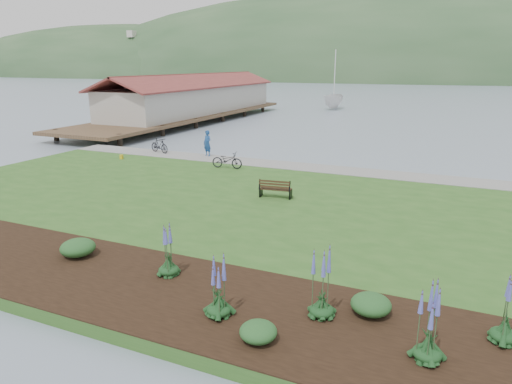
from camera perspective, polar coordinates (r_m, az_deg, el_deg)
ground at (r=22.22m, az=-0.28°, el=-1.38°), size 600.00×600.00×0.00m
lawn at (r=20.43m, az=-2.57°, el=-2.35°), size 34.00×20.00×0.40m
shoreline_path at (r=28.34m, az=5.43°, el=3.20°), size 34.00×2.20×0.03m
garden_bed at (r=12.71m, az=-6.13°, el=-13.18°), size 24.00×4.40×0.04m
far_hillside at (r=189.83m, az=27.89°, el=12.03°), size 580.00×80.00×38.00m
pier_pavilion at (r=55.11m, az=-7.76°, el=11.57°), size 8.00×36.00×5.40m
park_bench at (r=21.53m, az=2.42°, el=0.44°), size 1.57×0.80×0.93m
person at (r=31.45m, az=-6.11°, el=6.34°), size 0.88×0.72×2.09m
bicycle_a at (r=27.79m, az=-3.64°, el=4.01°), size 0.86×1.98×1.01m
bicycle_b at (r=33.30m, az=-11.99°, el=5.73°), size 1.00×1.86×1.08m
sailboat at (r=69.49m, az=9.62°, el=10.15°), size 10.27×10.45×27.01m
pannier at (r=31.82m, az=-16.47°, el=4.23°), size 0.25×0.30×0.28m
echium_0 at (r=11.58m, az=-4.72°, el=-11.94°), size 0.62×0.62×1.77m
echium_1 at (r=11.56m, az=8.32°, el=-11.42°), size 0.62×0.62×2.13m
echium_2 at (r=10.62m, az=20.92°, el=-15.57°), size 0.62×0.62×1.83m
echium_3 at (r=11.96m, az=28.93°, el=-12.89°), size 0.62×0.62×2.06m
echium_4 at (r=13.84m, az=-10.98°, el=-7.19°), size 0.62×0.62×1.86m
shrub_0 at (r=16.19m, az=-21.38°, el=-6.49°), size 1.13×1.13×0.56m
shrub_1 at (r=10.87m, az=0.28°, el=-17.06°), size 0.87×0.87×0.44m
shrub_2 at (r=12.19m, az=14.17°, el=-13.47°), size 1.02×1.02×0.51m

